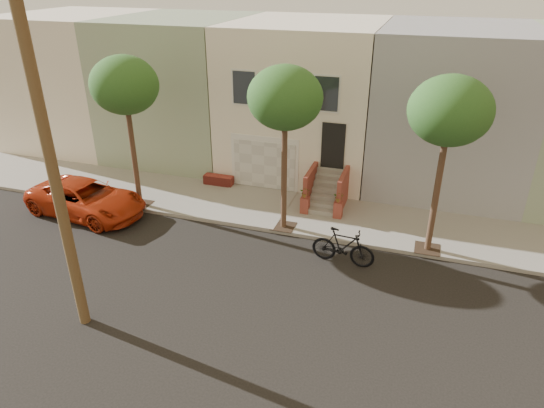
% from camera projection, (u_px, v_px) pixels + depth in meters
% --- Properties ---
extents(ground, '(90.00, 90.00, 0.00)m').
position_uv_depth(ground, '(221.00, 279.00, 16.22)').
color(ground, black).
rests_on(ground, ground).
extents(sidewalk, '(40.00, 3.70, 0.15)m').
position_uv_depth(sidewalk, '(271.00, 209.00, 20.75)').
color(sidewalk, gray).
rests_on(sidewalk, ground).
extents(house_row, '(33.10, 11.70, 7.00)m').
position_uv_depth(house_row, '(307.00, 95.00, 24.15)').
color(house_row, beige).
rests_on(house_row, sidewalk).
extents(tree_left, '(2.70, 2.57, 6.30)m').
position_uv_depth(tree_left, '(124.00, 86.00, 18.74)').
color(tree_left, '#2D2116').
rests_on(tree_left, sidewalk).
extents(tree_mid, '(2.70, 2.57, 6.30)m').
position_uv_depth(tree_mid, '(285.00, 99.00, 16.95)').
color(tree_mid, '#2D2116').
rests_on(tree_mid, sidewalk).
extents(tree_right, '(2.70, 2.57, 6.30)m').
position_uv_depth(tree_right, '(450.00, 112.00, 15.43)').
color(tree_right, '#2D2116').
rests_on(tree_right, sidewalk).
extents(utility_pole, '(23.60, 1.22, 10.00)m').
position_uv_depth(utility_pole, '(536.00, 221.00, 8.99)').
color(utility_pole, '#4B3722').
rests_on(utility_pole, ground).
extents(pickup_truck, '(5.44, 3.03, 1.44)m').
position_uv_depth(pickup_truck, '(86.00, 199.00, 20.18)').
color(pickup_truck, '#B32D10').
rests_on(pickup_truck, ground).
extents(motorcycle, '(2.28, 0.81, 1.34)m').
position_uv_depth(motorcycle, '(343.00, 247.00, 16.82)').
color(motorcycle, black).
rests_on(motorcycle, ground).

